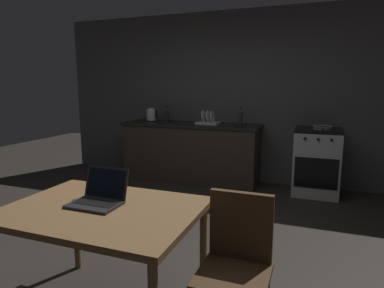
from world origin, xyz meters
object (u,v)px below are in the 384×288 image
at_px(chair, 236,259).
at_px(laptop, 99,197).
at_px(stove_oven, 316,162).
at_px(electric_kettle, 151,115).
at_px(dish_rack, 208,121).
at_px(bottle, 240,117).
at_px(frying_pan, 323,127).
at_px(dining_table, 103,218).
at_px(bottle_b, 167,114).

xyz_separation_m(chair, laptop, (-0.91, -0.04, 0.28)).
height_order(stove_oven, laptop, laptop).
relative_size(electric_kettle, dish_rack, 0.64).
xyz_separation_m(stove_oven, bottle, (-1.07, -0.05, 0.59)).
bearing_deg(stove_oven, frying_pan, -28.36).
xyz_separation_m(stove_oven, electric_kettle, (-2.55, 0.00, 0.56)).
bearing_deg(bottle, dining_table, -93.71).
height_order(chair, bottle_b, bottle_b).
relative_size(laptop, electric_kettle, 1.47).
xyz_separation_m(chair, electric_kettle, (-2.12, 3.05, 0.52)).
relative_size(electric_kettle, bottle, 0.81).
distance_m(dining_table, bottle_b, 3.39).
xyz_separation_m(electric_kettle, dish_rack, (0.97, 0.00, -0.06)).
height_order(stove_oven, chair, stove_oven).
height_order(stove_oven, bottle_b, bottle_b).
xyz_separation_m(laptop, frying_pan, (1.38, 3.06, 0.16)).
distance_m(laptop, bottle_b, 3.32).
xyz_separation_m(frying_pan, dish_rack, (-1.63, 0.03, 0.02)).
xyz_separation_m(chair, frying_pan, (0.47, 3.02, 0.44)).
distance_m(chair, bottle, 3.11).
distance_m(dining_table, dish_rack, 3.16).
distance_m(laptop, bottle, 3.06).
height_order(stove_oven, bottle, bottle).
bearing_deg(stove_oven, dining_table, -112.17).
bearing_deg(frying_pan, laptop, -114.35).
bearing_deg(bottle_b, bottle, -6.01).
height_order(dining_table, dish_rack, dish_rack).
distance_m(chair, bottle_b, 3.69).
height_order(stove_oven, frying_pan, frying_pan).
bearing_deg(dish_rack, bottle, -5.63).
relative_size(frying_pan, bottle_b, 1.70).
height_order(dining_table, bottle_b, bottle_b).
xyz_separation_m(laptop, bottle_b, (-0.97, 3.16, 0.26)).
distance_m(chair, electric_kettle, 3.75).
bearing_deg(electric_kettle, dining_table, -67.85).
xyz_separation_m(electric_kettle, bottle, (1.47, -0.05, 0.02)).
distance_m(chair, dish_rack, 3.29).
bearing_deg(bottle_b, laptop, -72.90).
bearing_deg(bottle, dish_rack, 174.37).
relative_size(chair, laptop, 2.74).
xyz_separation_m(laptop, bottle, (0.26, 3.03, 0.26)).
bearing_deg(stove_oven, dish_rack, 179.91).
bearing_deg(dining_table, electric_kettle, 112.15).
height_order(dish_rack, bottle_b, bottle_b).
bearing_deg(stove_oven, bottle_b, 177.95).
distance_m(electric_kettle, dish_rack, 0.97).
bearing_deg(laptop, dining_table, -30.65).
relative_size(stove_oven, dish_rack, 2.70).
height_order(stove_oven, electric_kettle, electric_kettle).
bearing_deg(dining_table, stove_oven, 67.83).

